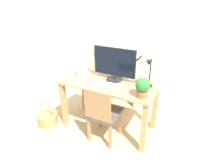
{
  "coord_description": "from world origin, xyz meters",
  "views": [
    {
      "loc": [
        1.07,
        -2.08,
        1.9
      ],
      "look_at": [
        0.0,
        0.1,
        0.69
      ],
      "focal_mm": 30.0,
      "sensor_mm": 36.0,
      "label": 1
    }
  ],
  "objects_px": {
    "vase": "(80,70)",
    "potted_plant": "(143,87)",
    "monitor": "(114,63)",
    "basket": "(48,118)",
    "bookshelf": "(110,77)",
    "chair": "(102,113)",
    "desk_lamp": "(149,71)",
    "keyboard": "(106,84)"
  },
  "relations": [
    {
      "from": "vase",
      "to": "potted_plant",
      "type": "bearing_deg",
      "value": -11.4
    },
    {
      "from": "vase",
      "to": "chair",
      "type": "distance_m",
      "value": 0.75
    },
    {
      "from": "chair",
      "to": "bookshelf",
      "type": "relative_size",
      "value": 0.92
    },
    {
      "from": "monitor",
      "to": "potted_plant",
      "type": "xyz_separation_m",
      "value": [
        0.51,
        -0.29,
        -0.11
      ]
    },
    {
      "from": "chair",
      "to": "vase",
      "type": "bearing_deg",
      "value": 145.15
    },
    {
      "from": "chair",
      "to": "basket",
      "type": "height_order",
      "value": "chair"
    },
    {
      "from": "desk_lamp",
      "to": "chair",
      "type": "height_order",
      "value": "desk_lamp"
    },
    {
      "from": "chair",
      "to": "basket",
      "type": "xyz_separation_m",
      "value": [
        -0.96,
        -0.06,
        -0.36
      ]
    },
    {
      "from": "basket",
      "to": "potted_plant",
      "type": "bearing_deg",
      "value": 7.08
    },
    {
      "from": "desk_lamp",
      "to": "basket",
      "type": "distance_m",
      "value": 1.75
    },
    {
      "from": "monitor",
      "to": "desk_lamp",
      "type": "height_order",
      "value": "monitor"
    },
    {
      "from": "monitor",
      "to": "vase",
      "type": "xyz_separation_m",
      "value": [
        -0.52,
        -0.08,
        -0.16
      ]
    },
    {
      "from": "potted_plant",
      "to": "bookshelf",
      "type": "bearing_deg",
      "value": 133.29
    },
    {
      "from": "potted_plant",
      "to": "chair",
      "type": "height_order",
      "value": "potted_plant"
    },
    {
      "from": "bookshelf",
      "to": "basket",
      "type": "bearing_deg",
      "value": -115.29
    },
    {
      "from": "keyboard",
      "to": "chair",
      "type": "bearing_deg",
      "value": -75.89
    },
    {
      "from": "vase",
      "to": "keyboard",
      "type": "bearing_deg",
      "value": -12.45
    },
    {
      "from": "vase",
      "to": "potted_plant",
      "type": "xyz_separation_m",
      "value": [
        1.03,
        -0.21,
        0.05
      ]
    },
    {
      "from": "monitor",
      "to": "chair",
      "type": "xyz_separation_m",
      "value": [
        0.02,
        -0.41,
        -0.55
      ]
    },
    {
      "from": "vase",
      "to": "bookshelf",
      "type": "distance_m",
      "value": 0.86
    },
    {
      "from": "bookshelf",
      "to": "basket",
      "type": "xyz_separation_m",
      "value": [
        -0.54,
        -1.14,
        -0.36
      ]
    },
    {
      "from": "monitor",
      "to": "vase",
      "type": "bearing_deg",
      "value": -170.82
    },
    {
      "from": "chair",
      "to": "basket",
      "type": "bearing_deg",
      "value": 179.56
    },
    {
      "from": "monitor",
      "to": "vase",
      "type": "distance_m",
      "value": 0.55
    },
    {
      "from": "monitor",
      "to": "basket",
      "type": "relative_size",
      "value": 1.6
    },
    {
      "from": "desk_lamp",
      "to": "chair",
      "type": "bearing_deg",
      "value": -142.1
    },
    {
      "from": "bookshelf",
      "to": "chair",
      "type": "bearing_deg",
      "value": -68.6
    },
    {
      "from": "monitor",
      "to": "basket",
      "type": "distance_m",
      "value": 1.39
    },
    {
      "from": "monitor",
      "to": "bookshelf",
      "type": "relative_size",
      "value": 0.68
    },
    {
      "from": "desk_lamp",
      "to": "chair",
      "type": "relative_size",
      "value": 0.46
    },
    {
      "from": "chair",
      "to": "bookshelf",
      "type": "height_order",
      "value": "bookshelf"
    },
    {
      "from": "vase",
      "to": "potted_plant",
      "type": "relative_size",
      "value": 0.81
    },
    {
      "from": "vase",
      "to": "chair",
      "type": "xyz_separation_m",
      "value": [
        0.55,
        -0.32,
        -0.39
      ]
    },
    {
      "from": "monitor",
      "to": "bookshelf",
      "type": "bearing_deg",
      "value": 120.81
    },
    {
      "from": "monitor",
      "to": "chair",
      "type": "distance_m",
      "value": 0.69
    },
    {
      "from": "vase",
      "to": "bookshelf",
      "type": "relative_size",
      "value": 0.22
    },
    {
      "from": "keyboard",
      "to": "vase",
      "type": "height_order",
      "value": "vase"
    },
    {
      "from": "keyboard",
      "to": "desk_lamp",
      "type": "relative_size",
      "value": 0.93
    },
    {
      "from": "desk_lamp",
      "to": "bookshelf",
      "type": "bearing_deg",
      "value": 141.88
    },
    {
      "from": "vase",
      "to": "basket",
      "type": "xyz_separation_m",
      "value": [
        -0.41,
        -0.39,
        -0.75
      ]
    },
    {
      "from": "monitor",
      "to": "chair",
      "type": "height_order",
      "value": "monitor"
    },
    {
      "from": "bookshelf",
      "to": "basket",
      "type": "distance_m",
      "value": 1.31
    }
  ]
}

